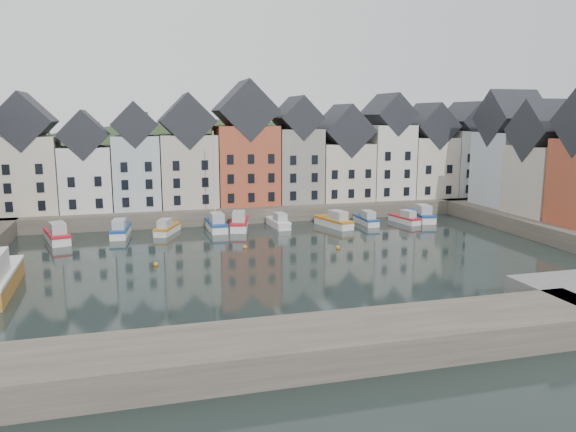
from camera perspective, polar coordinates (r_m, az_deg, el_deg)
name	(u,v)px	position (r m, az deg, el deg)	size (l,w,h in m)	color
ground	(299,264)	(56.82, 1.14, -4.88)	(260.00, 260.00, 0.00)	black
far_quay	(243,208)	(85.18, -4.58, 0.86)	(90.00, 16.00, 2.00)	#4A4439
near_wall	(242,353)	(34.02, -4.68, -13.73)	(50.00, 6.00, 2.00)	#4A4439
hillside	(220,280)	(114.49, -6.90, -6.49)	(153.60, 70.40, 64.00)	black
far_terrace	(266,156)	(82.97, -2.21, 6.12)	(72.37, 8.16, 17.78)	beige
right_terrace	(550,162)	(79.86, 25.07, 5.04)	(8.30, 24.25, 16.36)	silver
mooring_buoys	(250,253)	(60.86, -3.91, -3.73)	(20.50, 5.50, 0.50)	#BF7016
boat_a	(57,235)	(71.75, -22.40, -1.82)	(3.92, 7.29, 2.67)	silver
boat_b	(120,230)	(72.60, -16.66, -1.39)	(2.63, 6.53, 2.44)	silver
boat_c	(167,229)	(72.61, -12.21, -1.26)	(3.84, 5.85, 2.16)	silver
boat_d	(216,224)	(73.68, -7.32, -0.78)	(2.30, 6.87, 13.03)	silver
boat_e	(239,223)	(74.19, -4.97, -0.70)	(3.73, 7.32, 2.69)	silver
boat_f	(279,222)	(75.00, -0.97, -0.64)	(2.16, 5.93, 2.24)	silver
boat_g	(334,221)	(75.42, 4.74, -0.55)	(3.79, 6.88, 2.52)	silver
boat_h	(366,220)	(77.77, 7.97, -0.37)	(1.77, 5.63, 2.16)	silver
boat_i	(405,219)	(79.62, 11.80, -0.26)	(2.71, 5.57, 2.05)	silver
boat_j	(421,215)	(81.88, 13.38, 0.08)	(2.99, 7.02, 2.61)	silver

